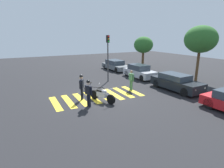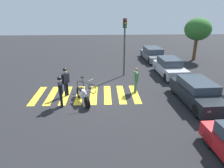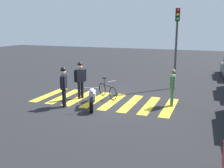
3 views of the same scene
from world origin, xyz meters
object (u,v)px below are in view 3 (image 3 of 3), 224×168
(traffic_light_pole, at_px, (177,36))
(officer_on_foot, at_px, (64,84))
(pedestrian_bystander, at_px, (173,85))
(officer_by_motorcycle, at_px, (80,77))
(leaning_bicycle, at_px, (107,91))
(police_motorcycle, at_px, (92,97))

(traffic_light_pole, bearing_deg, officer_on_foot, -36.94)
(traffic_light_pole, bearing_deg, pedestrian_bystander, 6.41)
(officer_by_motorcycle, height_order, traffic_light_pole, traffic_light_pole)
(officer_on_foot, relative_size, officer_by_motorcycle, 0.98)
(leaning_bicycle, height_order, pedestrian_bystander, pedestrian_bystander)
(traffic_light_pole, bearing_deg, officer_by_motorcycle, -45.90)
(police_motorcycle, relative_size, pedestrian_bystander, 1.26)
(police_motorcycle, distance_m, officer_by_motorcycle, 1.67)
(officer_on_foot, xyz_separation_m, officer_by_motorcycle, (-1.52, 0.04, 0.03))
(officer_on_foot, height_order, traffic_light_pole, traffic_light_pole)
(traffic_light_pole, bearing_deg, leaning_bicycle, -40.64)
(leaning_bicycle, distance_m, officer_on_foot, 2.55)
(officer_on_foot, bearing_deg, traffic_light_pole, 143.06)
(police_motorcycle, height_order, traffic_light_pole, traffic_light_pole)
(officer_on_foot, bearing_deg, police_motorcycle, 111.58)
(officer_by_motorcycle, distance_m, traffic_light_pole, 5.99)
(pedestrian_bystander, relative_size, traffic_light_pole, 0.37)
(police_motorcycle, bearing_deg, leaning_bicycle, 177.70)
(police_motorcycle, bearing_deg, officer_on_foot, -68.42)
(police_motorcycle, relative_size, officer_by_motorcycle, 1.15)
(officer_by_motorcycle, height_order, pedestrian_bystander, officer_by_motorcycle)
(leaning_bicycle, relative_size, officer_by_motorcycle, 0.75)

